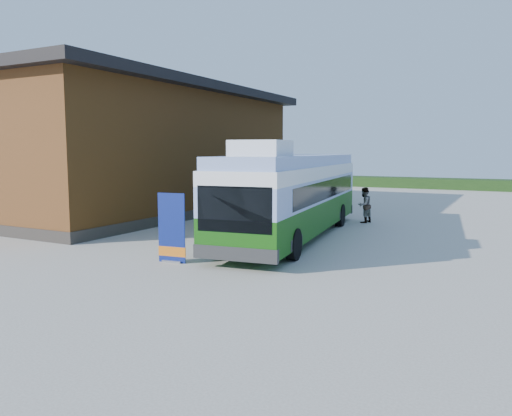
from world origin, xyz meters
The scene contains 10 objects.
ground centered at (0.00, 0.00, 0.00)m, with size 100.00×100.00×0.00m, color #BCB7AD.
barn centered at (-10.50, 10.00, 3.59)m, with size 9.60×21.20×7.50m.
hedge centered at (8.00, 38.00, 0.50)m, with size 40.00×3.00×1.00m, color #264419.
bus centered at (0.61, 5.63, 1.93)m, with size 4.42×13.40×4.04m.
awning centered at (-1.56, 5.81, 2.95)m, with size 3.19×4.59×0.53m.
banner centered at (-1.03, -0.67, 0.95)m, with size 1.00×0.27×2.31m.
picnic_table centered at (0.73, 2.59, 0.63)m, with size 1.62×1.48×0.84m.
person_a centered at (-3.84, 8.31, 0.92)m, with size 0.67×0.44×1.83m, color #999999.
person_b centered at (2.06, 11.40, 0.91)m, with size 0.89×0.69×1.83m, color #999999.
slurry_tanker centered at (-5.70, 19.67, 1.27)m, with size 2.07×5.97×2.20m.
Camera 1 is at (8.98, -13.73, 3.68)m, focal length 35.00 mm.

